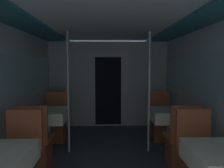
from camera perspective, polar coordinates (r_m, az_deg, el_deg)
The scene contains 14 objects.
wall_left at distance 3.46m, azimuth -26.00°, elevation -2.66°, with size 0.05×6.41×2.09m.
wall_right at distance 3.49m, azimuth 24.32°, elevation -2.53°, with size 0.05×6.41×2.09m.
ceiling_panel at distance 3.18m, azimuth -0.73°, elevation 16.10°, with size 2.95×6.41×0.07m.
bulkhead_far at distance 5.41m, azimuth -1.02°, elevation -0.09°, with size 2.90×0.09×2.09m.
chair_left_far_0 at distance 2.98m, azimuth -22.84°, elevation -19.58°, with size 0.44×0.44×0.97m.
dining_table_left_1 at distance 3.96m, azimuth -16.59°, elevation -8.24°, with size 0.66×0.66×0.75m.
chair_left_near_1 at distance 3.50m, azimuth -19.14°, elevation -15.69°, with size 0.44×0.44×0.97m.
chair_left_far_1 at distance 4.61m, azimuth -14.50°, elevation -10.51°, with size 0.44×0.44×0.97m.
support_pole_left_1 at distance 3.81m, azimuth -11.36°, elevation -2.26°, with size 0.04×0.04×2.09m.
chair_right_far_0 at distance 3.01m, azimuth 21.53°, elevation -19.30°, with size 0.44×0.44×0.97m.
dining_table_right_1 at distance 3.98m, azimuth 14.86°, elevation -8.13°, with size 0.66×0.66×0.75m.
chair_right_near_1 at distance 3.52m, azimuth 17.60°, elevation -15.51°, with size 0.44×0.44×0.97m.
chair_right_far_1 at distance 4.63m, azimuth 12.64°, elevation -10.42°, with size 0.44×0.44×0.97m.
support_pole_right_1 at distance 3.82m, azimuth 9.67°, elevation -2.21°, with size 0.04×0.04×2.09m.
Camera 1 is at (-0.04, -1.31, 1.52)m, focal length 35.00 mm.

